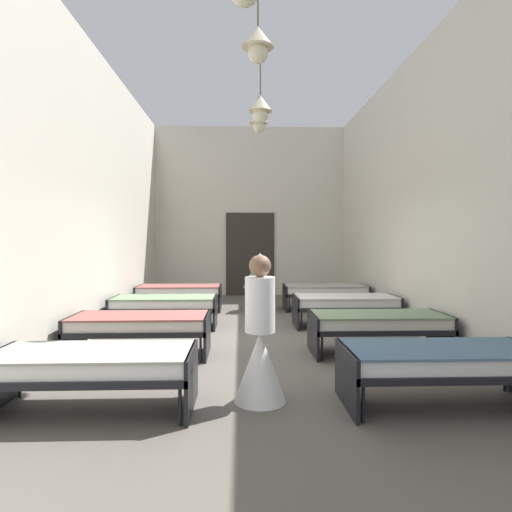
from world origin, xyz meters
name	(u,v)px	position (x,y,z in m)	size (l,w,h in m)	color
ground_plane	(258,342)	(0.00, 0.00, -0.05)	(6.05, 11.58, 0.10)	#59544C
room_shell	(255,196)	(0.00, 1.19, 2.45)	(5.85, 11.18, 4.89)	beige
bed_left_row_0	(93,365)	(-1.68, -2.85, 0.44)	(1.90, 0.84, 0.57)	black
bed_right_row_0	(441,361)	(1.68, -2.85, 0.44)	(1.90, 0.84, 0.57)	black
bed_left_row_1	(140,325)	(-1.68, -0.95, 0.44)	(1.90, 0.84, 0.57)	black
bed_right_row_1	(378,323)	(1.68, -0.95, 0.44)	(1.90, 0.84, 0.57)	black
bed_left_row_2	(165,304)	(-1.68, 0.95, 0.44)	(1.90, 0.84, 0.57)	black
bed_right_row_2	(345,303)	(1.68, 0.95, 0.44)	(1.90, 0.84, 0.57)	black
bed_left_row_3	(179,291)	(-1.68, 2.85, 0.44)	(1.90, 0.84, 0.57)	black
bed_right_row_3	(325,291)	(1.68, 2.85, 0.44)	(1.90, 0.84, 0.57)	black
nurse_near_aisle	(260,349)	(-0.08, -2.67, 0.53)	(0.52, 0.52, 1.49)	white
potted_plant	(258,278)	(0.11, 2.74, 0.76)	(0.67, 0.67, 1.17)	brown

